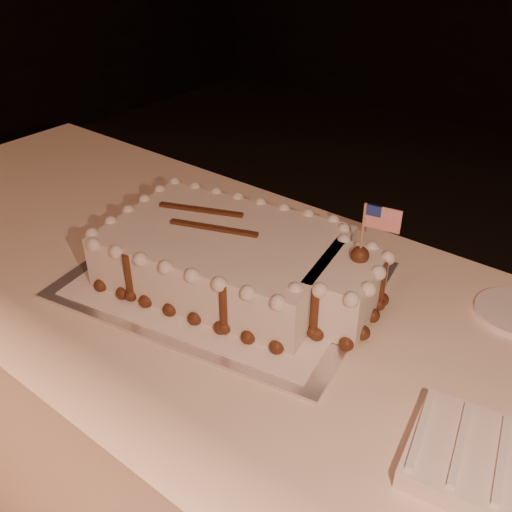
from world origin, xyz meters
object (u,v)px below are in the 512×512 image
Objects in this scene: cake_board at (225,280)px; napkin_stack at (499,468)px; banquet_table at (278,449)px; sheet_cake at (238,259)px.

napkin_stack reaches higher than cake_board.
banquet_table is 9.34× the size of napkin_stack.
cake_board is at bearing -169.07° from sheet_cake.
napkin_stack is (0.55, -0.12, -0.05)m from sheet_cake.
sheet_cake reaches higher than napkin_stack.
banquet_table is at bearing -9.38° from sheet_cake.
sheet_cake is at bearing 0.49° from cake_board.
cake_board is 1.03× the size of sheet_cake.
banquet_table is 0.46m from sheet_cake.
cake_board is 2.27× the size of napkin_stack.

